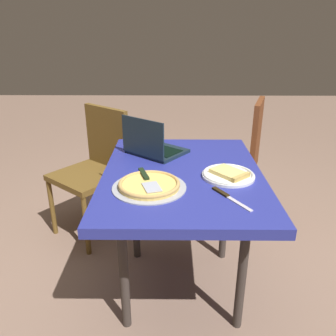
{
  "coord_description": "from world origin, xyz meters",
  "views": [
    {
      "loc": [
        -1.59,
        0.06,
        1.43
      ],
      "look_at": [
        -0.03,
        0.07,
        0.77
      ],
      "focal_mm": 36.2,
      "sensor_mm": 36.0,
      "label": 1
    }
  ],
  "objects_px": {
    "chair_near": "(96,164)",
    "pizza_plate": "(229,175)",
    "laptop": "(153,147)",
    "table_knife": "(227,196)",
    "dining_table": "(182,184)",
    "chair_far": "(241,156)",
    "pizza_tray": "(149,185)"
  },
  "relations": [
    {
      "from": "chair_near",
      "to": "pizza_plate",
      "type": "bearing_deg",
      "value": -130.93
    },
    {
      "from": "laptop",
      "to": "table_knife",
      "type": "xyz_separation_m",
      "value": [
        -0.53,
        -0.35,
        -0.04
      ]
    },
    {
      "from": "laptop",
      "to": "dining_table",
      "type": "bearing_deg",
      "value": -147.4
    },
    {
      "from": "pizza_plate",
      "to": "chair_near",
      "type": "xyz_separation_m",
      "value": [
        0.71,
        0.82,
        -0.23
      ]
    },
    {
      "from": "dining_table",
      "to": "chair_far",
      "type": "distance_m",
      "value": 0.92
    },
    {
      "from": "dining_table",
      "to": "table_knife",
      "type": "xyz_separation_m",
      "value": [
        -0.28,
        -0.19,
        0.07
      ]
    },
    {
      "from": "pizza_tray",
      "to": "chair_far",
      "type": "height_order",
      "value": "chair_far"
    },
    {
      "from": "table_knife",
      "to": "laptop",
      "type": "bearing_deg",
      "value": 33.32
    },
    {
      "from": "dining_table",
      "to": "pizza_plate",
      "type": "relative_size",
      "value": 4.12
    },
    {
      "from": "chair_far",
      "to": "pizza_plate",
      "type": "bearing_deg",
      "value": 164.29
    },
    {
      "from": "chair_far",
      "to": "dining_table",
      "type": "bearing_deg",
      "value": 149.32
    },
    {
      "from": "pizza_plate",
      "to": "pizza_tray",
      "type": "bearing_deg",
      "value": 107.79
    },
    {
      "from": "pizza_plate",
      "to": "chair_far",
      "type": "relative_size",
      "value": 0.27
    },
    {
      "from": "dining_table",
      "to": "pizza_tray",
      "type": "distance_m",
      "value": 0.26
    },
    {
      "from": "pizza_plate",
      "to": "dining_table",
      "type": "bearing_deg",
      "value": 73.56
    },
    {
      "from": "pizza_tray",
      "to": "table_knife",
      "type": "height_order",
      "value": "pizza_tray"
    },
    {
      "from": "pizza_plate",
      "to": "laptop",
      "type": "bearing_deg",
      "value": 50.36
    },
    {
      "from": "laptop",
      "to": "chair_far",
      "type": "relative_size",
      "value": 0.41
    },
    {
      "from": "pizza_plate",
      "to": "chair_near",
      "type": "bearing_deg",
      "value": 49.07
    },
    {
      "from": "table_knife",
      "to": "chair_near",
      "type": "height_order",
      "value": "chair_near"
    },
    {
      "from": "pizza_tray",
      "to": "table_knife",
      "type": "xyz_separation_m",
      "value": [
        -0.09,
        -0.35,
        -0.01
      ]
    },
    {
      "from": "dining_table",
      "to": "pizza_plate",
      "type": "xyz_separation_m",
      "value": [
        -0.07,
        -0.22,
        0.08
      ]
    },
    {
      "from": "pizza_tray",
      "to": "chair_near",
      "type": "relative_size",
      "value": 0.38
    },
    {
      "from": "pizza_plate",
      "to": "table_knife",
      "type": "bearing_deg",
      "value": 169.88
    },
    {
      "from": "chair_near",
      "to": "chair_far",
      "type": "xyz_separation_m",
      "value": [
        0.14,
        -1.06,
        0.02
      ]
    },
    {
      "from": "dining_table",
      "to": "chair_near",
      "type": "relative_size",
      "value": 1.17
    },
    {
      "from": "chair_far",
      "to": "laptop",
      "type": "bearing_deg",
      "value": 130.02
    },
    {
      "from": "chair_far",
      "to": "pizza_tray",
      "type": "bearing_deg",
      "value": 147.33
    },
    {
      "from": "pizza_tray",
      "to": "chair_far",
      "type": "relative_size",
      "value": 0.36
    },
    {
      "from": "chair_near",
      "to": "laptop",
      "type": "bearing_deg",
      "value": -132.04
    },
    {
      "from": "chair_far",
      "to": "table_knife",
      "type": "bearing_deg",
      "value": 165.38
    },
    {
      "from": "dining_table",
      "to": "chair_near",
      "type": "bearing_deg",
      "value": 42.7
    }
  ]
}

